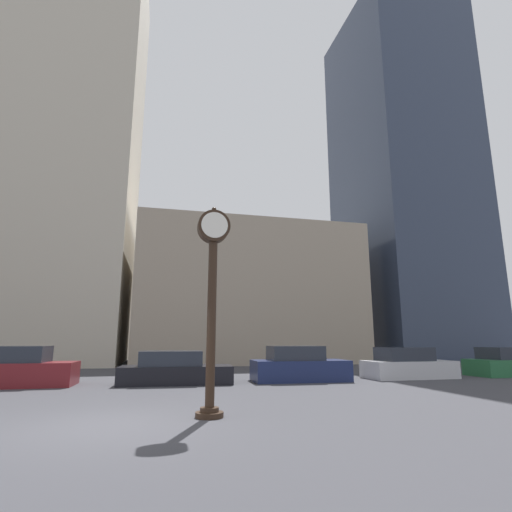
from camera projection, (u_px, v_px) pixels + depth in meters
The scene contains 10 objects.
ground_plane at pixel (105, 426), 8.14m from camera, with size 200.00×200.00×0.00m, color #38383D.
building_tall_tower at pixel (42, 138), 32.57m from camera, with size 15.01×12.00×35.76m.
building_storefront_row at pixel (243, 297), 33.87m from camera, with size 17.32×12.00×10.66m.
building_glass_modern at pixel (402, 178), 40.15m from camera, with size 10.31×12.00×35.34m.
street_clock at pixel (212, 285), 9.68m from camera, with size 0.80×0.65×5.02m.
car_maroon at pixel (20, 369), 15.18m from camera, with size 3.90×1.87×1.50m.
car_black at pixel (175, 370), 16.07m from camera, with size 4.54×2.08×1.29m.
car_navy at pixel (299, 366), 17.21m from camera, with size 4.16×2.07×1.47m.
car_silver at pixel (407, 365), 18.47m from camera, with size 4.08×1.84×1.39m.
car_green at pixel (511, 364), 19.74m from camera, with size 4.28×1.97×1.37m.
Camera 1 is at (0.95, -9.17, 1.72)m, focal length 28.00 mm.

